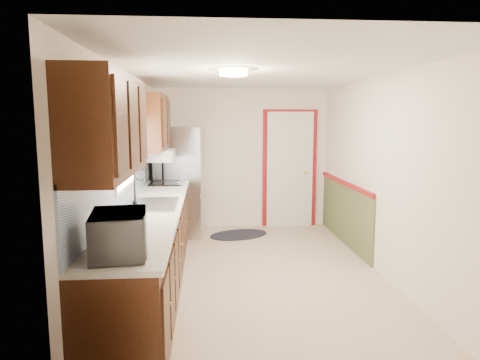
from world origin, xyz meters
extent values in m
cube|color=tan|center=(0.00, 0.00, 0.00)|extent=(3.20, 5.20, 0.12)
cube|color=white|center=(0.00, 0.00, 2.40)|extent=(3.20, 5.20, 0.12)
cube|color=white|center=(0.00, 2.50, 1.20)|extent=(3.20, 0.10, 2.40)
cube|color=white|center=(0.00, -2.50, 1.20)|extent=(3.20, 0.10, 2.40)
cube|color=white|center=(-1.50, 0.00, 1.20)|extent=(0.10, 5.20, 2.40)
cube|color=white|center=(1.50, 0.00, 1.20)|extent=(0.10, 5.20, 2.40)
cube|color=#34180B|center=(-1.20, -0.30, 0.45)|extent=(0.60, 4.00, 0.90)
cube|color=silver|center=(-1.19, -0.30, 0.92)|extent=(0.63, 4.00, 0.04)
cube|color=#5B8ADF|center=(-1.49, -0.30, 1.22)|extent=(0.02, 4.00, 0.55)
cube|color=#34180B|center=(-1.32, -1.60, 1.83)|extent=(0.35, 1.40, 0.75)
cube|color=#34180B|center=(-1.32, 1.10, 1.83)|extent=(0.35, 1.20, 0.75)
cube|color=white|center=(-1.49, -0.20, 1.62)|extent=(0.02, 1.00, 0.90)
cube|color=#C65825|center=(-1.44, -0.20, 1.97)|extent=(0.05, 1.12, 0.24)
cube|color=#B7B7BC|center=(-1.19, -0.20, 0.95)|extent=(0.52, 0.82, 0.02)
cube|color=white|center=(-1.27, 1.15, 1.38)|extent=(0.45, 0.60, 0.15)
cube|color=maroon|center=(0.85, 2.47, 1.00)|extent=(0.94, 0.05, 2.08)
cube|color=white|center=(0.85, 2.44, 1.00)|extent=(0.80, 0.04, 2.00)
cube|color=#4E552F|center=(1.49, 1.35, 0.45)|extent=(0.02, 2.30, 0.90)
cube|color=maroon|center=(1.48, 1.35, 0.92)|extent=(0.04, 2.30, 0.06)
cylinder|color=#FFD88C|center=(-0.30, -0.20, 2.36)|extent=(0.30, 0.30, 0.06)
imported|color=white|center=(-1.20, -1.95, 1.12)|extent=(0.37, 0.58, 0.37)
cube|color=#B7B7BC|center=(-1.02, 2.04, 0.88)|extent=(0.81, 0.77, 1.76)
cylinder|color=black|center=(-1.26, 1.66, 0.79)|extent=(0.02, 0.02, 1.23)
ellipsoid|color=black|center=(-0.09, 1.90, 0.01)|extent=(1.14, 0.94, 0.01)
cube|color=black|center=(-1.19, 1.40, 0.95)|extent=(0.46, 0.55, 0.02)
camera|label=1|loc=(-0.60, -4.86, 1.87)|focal=32.00mm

